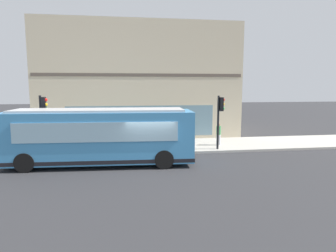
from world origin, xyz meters
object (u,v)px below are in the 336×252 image
at_px(fire_hydrant, 167,145).
at_px(city_bus_nearside, 100,137).
at_px(pedestrian_near_building_entrance, 55,130).
at_px(pedestrian_near_hydrant, 219,133).
at_px(traffic_light_down_block, 43,114).
at_px(newspaper_vending_box, 110,143).
at_px(traffic_light_near_corner, 220,112).
at_px(pedestrian_by_light_pole, 181,128).

bearing_deg(fire_hydrant, city_bus_nearside, 120.08).
distance_m(city_bus_nearside, fire_hydrant, 4.73).
xyz_separation_m(pedestrian_near_building_entrance, pedestrian_near_hydrant, (-2.05, -11.53, -0.10)).
relative_size(traffic_light_down_block, newspaper_vending_box, 4.01).
height_order(pedestrian_near_building_entrance, pedestrian_near_hydrant, pedestrian_near_building_entrance).
bearing_deg(traffic_light_near_corner, pedestrian_near_building_entrance, 73.54).
distance_m(city_bus_nearside, pedestrian_near_hydrant, 8.69).
relative_size(pedestrian_near_building_entrance, pedestrian_near_hydrant, 1.10).
bearing_deg(traffic_light_down_block, fire_hydrant, -88.82).
height_order(traffic_light_down_block, fire_hydrant, traffic_light_down_block).
distance_m(city_bus_nearside, pedestrian_near_building_entrance, 6.74).
relative_size(city_bus_nearside, newspaper_vending_box, 11.29).
xyz_separation_m(traffic_light_down_block, newspaper_vending_box, (1.07, -3.82, -2.06)).
bearing_deg(pedestrian_near_building_entrance, traffic_light_down_block, -176.90).
relative_size(fire_hydrant, pedestrian_near_building_entrance, 0.43).
distance_m(traffic_light_down_block, fire_hydrant, 7.75).
bearing_deg(city_bus_nearside, traffic_light_down_block, 57.93).
bearing_deg(fire_hydrant, traffic_light_down_block, 91.18).
bearing_deg(pedestrian_near_building_entrance, fire_hydrant, -113.65).
relative_size(city_bus_nearside, traffic_light_near_corner, 2.88).
relative_size(pedestrian_by_light_pole, pedestrian_near_hydrant, 1.16).
height_order(pedestrian_by_light_pole, newspaper_vending_box, pedestrian_by_light_pole).
relative_size(pedestrian_near_building_entrance, pedestrian_by_light_pole, 0.95).
xyz_separation_m(pedestrian_near_building_entrance, newspaper_vending_box, (-2.43, -4.01, -0.54)).
bearing_deg(pedestrian_by_light_pole, fire_hydrant, 151.76).
xyz_separation_m(traffic_light_near_corner, traffic_light_down_block, (-0.19, 11.00, 0.06)).
distance_m(fire_hydrant, pedestrian_by_light_pole, 3.23).
xyz_separation_m(city_bus_nearside, fire_hydrant, (2.32, -4.00, -1.04)).
distance_m(pedestrian_by_light_pole, pedestrian_near_hydrant, 2.83).
distance_m(traffic_light_down_block, newspaper_vending_box, 4.47).
bearing_deg(pedestrian_by_light_pole, pedestrian_near_building_entrance, 86.45).
height_order(traffic_light_near_corner, pedestrian_near_hydrant, traffic_light_near_corner).
height_order(pedestrian_near_building_entrance, newspaper_vending_box, pedestrian_near_building_entrance).
relative_size(fire_hydrant, newspaper_vending_box, 0.82).
relative_size(traffic_light_down_block, pedestrian_near_building_entrance, 2.10).
relative_size(city_bus_nearside, pedestrian_near_hydrant, 6.51).
bearing_deg(traffic_light_down_block, traffic_light_near_corner, -89.01).
xyz_separation_m(city_bus_nearside, pedestrian_near_hydrant, (3.61, -7.89, -0.52)).
height_order(city_bus_nearside, pedestrian_near_hydrant, city_bus_nearside).
bearing_deg(pedestrian_near_hydrant, newspaper_vending_box, 92.90).
bearing_deg(traffic_light_near_corner, fire_hydrant, 90.59).
xyz_separation_m(traffic_light_down_block, fire_hydrant, (0.15, -7.45, -2.15)).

